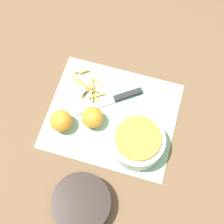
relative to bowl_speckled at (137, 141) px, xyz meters
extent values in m
plane|color=brown|center=(0.11, -0.08, -0.05)|extent=(4.00, 4.00, 0.00)
cube|color=#84B793|center=(0.11, -0.08, -0.05)|extent=(0.45, 0.38, 0.01)
cylinder|color=silver|center=(0.00, 0.00, -0.01)|extent=(0.18, 0.18, 0.07)
cylinder|color=orange|center=(0.00, 0.00, 0.04)|extent=(0.15, 0.15, 0.02)
cylinder|color=black|center=(0.12, 0.24, -0.02)|extent=(0.19, 0.19, 0.06)
cube|color=#232328|center=(0.08, -0.17, -0.03)|extent=(0.10, 0.08, 0.02)
cube|color=silver|center=(0.18, -0.10, -0.04)|extent=(0.14, 0.11, 0.00)
sphere|color=orange|center=(0.27, 0.00, 0.00)|extent=(0.08, 0.08, 0.08)
sphere|color=orange|center=(0.17, -0.04, -0.01)|extent=(0.07, 0.07, 0.07)
cube|color=orange|center=(0.28, -0.17, -0.04)|extent=(0.03, 0.03, 0.00)
cube|color=orange|center=(0.27, -0.22, -0.04)|extent=(0.06, 0.03, 0.00)
cube|color=orange|center=(0.21, -0.18, -0.04)|extent=(0.03, 0.05, 0.00)
cube|color=orange|center=(0.20, -0.14, -0.04)|extent=(0.02, 0.07, 0.00)
cube|color=orange|center=(0.19, -0.14, -0.04)|extent=(0.06, 0.04, 0.00)
cube|color=orange|center=(0.19, -0.13, -0.04)|extent=(0.04, 0.04, 0.00)
cube|color=orange|center=(0.21, -0.16, -0.04)|extent=(0.05, 0.02, 0.00)
cube|color=orange|center=(0.26, -0.22, -0.04)|extent=(0.03, 0.02, 0.00)
cube|color=orange|center=(0.27, -0.18, -0.04)|extent=(0.06, 0.04, 0.00)
cube|color=orange|center=(0.22, -0.17, -0.04)|extent=(0.03, 0.03, 0.00)
cube|color=orange|center=(0.21, -0.15, -0.04)|extent=(0.04, 0.02, 0.00)
cube|color=orange|center=(0.21, -0.20, -0.04)|extent=(0.07, 0.04, 0.00)
cube|color=gold|center=(0.23, -0.13, -0.04)|extent=(0.02, 0.04, 0.00)
cube|color=orange|center=(0.23, -0.14, -0.04)|extent=(0.02, 0.05, 0.00)
cube|color=orange|center=(0.25, -0.17, -0.04)|extent=(0.04, 0.04, 0.00)
camera|label=1|loc=(0.00, 0.30, 1.00)|focal=50.00mm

